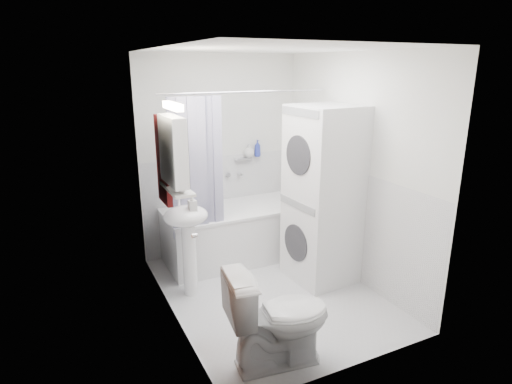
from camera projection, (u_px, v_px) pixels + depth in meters
name	position (u px, v px, depth m)	size (l,w,h in m)	color
floor	(269.00, 292.00, 4.45)	(2.60, 2.60, 0.00)	silver
room_walls	(271.00, 151.00, 4.02)	(2.60, 2.60, 2.60)	silver
wainscot	(257.00, 229.00, 4.53)	(1.98, 2.58, 2.58)	white
door	(194.00, 236.00, 3.29)	(0.05, 2.00, 2.00)	brown
bathtub	(236.00, 230.00, 5.15)	(1.69, 0.80, 0.64)	white
tub_spout	(239.00, 173.00, 5.34)	(0.04, 0.04, 0.12)	silver
curtain_rod	(247.00, 92.00, 4.39)	(0.02, 0.02, 1.87)	silver
shower_curtain	(197.00, 168.00, 4.36)	(0.55, 0.02, 1.45)	#18154C
sink	(187.00, 230.00, 4.21)	(0.44, 0.37, 1.04)	white
medicine_cabinet	(173.00, 149.00, 3.71)	(0.13, 0.50, 0.71)	white
shelf	(177.00, 189.00, 3.82)	(0.18, 0.54, 0.03)	silver
shower_caddy	(243.00, 159.00, 5.30)	(0.22, 0.06, 0.02)	silver
towel	(163.00, 158.00, 3.95)	(0.07, 0.35, 0.84)	#5A110C
washer_dryer	(324.00, 195.00, 4.51)	(0.72, 0.71, 1.88)	white
toilet	(278.00, 318.00, 3.28)	(0.46, 0.81, 0.80)	white
soap_pump	(193.00, 208.00, 4.09)	(0.08, 0.17, 0.08)	gray
shelf_bottle	(182.00, 188.00, 3.67)	(0.07, 0.18, 0.07)	gray
shelf_cup	(173.00, 179.00, 3.90)	(0.10, 0.09, 0.10)	gray
shampoo_a	(249.00, 152.00, 5.31)	(0.13, 0.17, 0.13)	gray
shampoo_b	(257.00, 153.00, 5.37)	(0.08, 0.21, 0.08)	#2A38A9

